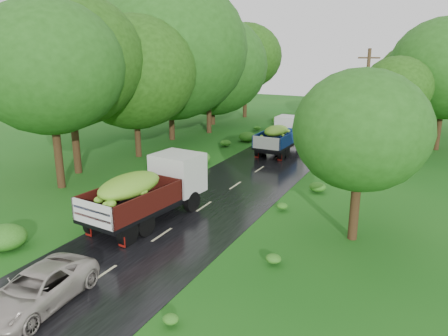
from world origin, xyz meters
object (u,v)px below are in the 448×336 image
Objects in this scene: truck_near at (152,188)px; car at (37,289)px; utility_pole at (365,108)px; truck_far at (282,134)px.

truck_near reaches higher than car.
utility_pole is at bearing 67.91° from truck_near.
truck_far is 0.77× the size of utility_pole.
utility_pole is (6.46, -1.94, 2.71)m from truck_far.
car is (0.96, -7.93, -1.00)m from truck_near.
truck_near is 8.05m from car.
utility_pole reaches higher than car.
car is (-0.20, -24.12, -0.84)m from truck_far.
utility_pole is at bearing -15.23° from truck_far.
truck_near is 0.87× the size of utility_pole.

